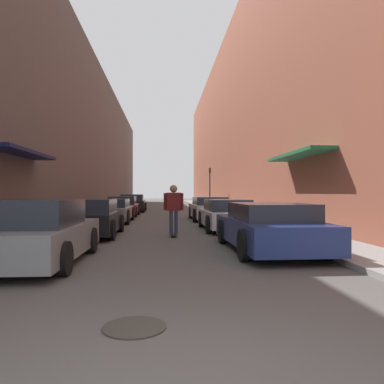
{
  "coord_description": "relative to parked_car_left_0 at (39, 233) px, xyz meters",
  "views": [
    {
      "loc": [
        -0.04,
        -2.36,
        1.48
      ],
      "look_at": [
        1.04,
        11.6,
        1.51
      ],
      "focal_mm": 35.0,
      "sensor_mm": 36.0,
      "label": 1
    }
  ],
  "objects": [
    {
      "name": "manhole_cover",
      "position": [
        2.28,
        -3.89,
        -0.63
      ],
      "size": [
        0.7,
        0.7,
        0.02
      ],
      "color": "#332D28",
      "rests_on": "ground"
    },
    {
      "name": "building_row_right",
      "position": [
        10.05,
        26.58,
        7.09
      ],
      "size": [
        4.9,
        64.49,
        15.45
      ],
      "color": "brown",
      "rests_on": "ground"
    },
    {
      "name": "curb_strip_left",
      "position": [
        -1.88,
        26.58,
        -0.58
      ],
      "size": [
        1.8,
        64.49,
        0.12
      ],
      "color": "gray",
      "rests_on": "ground"
    },
    {
      "name": "parked_car_left_1",
      "position": [
        0.14,
        4.99,
        -0.02
      ],
      "size": [
        1.9,
        4.11,
        1.27
      ],
      "color": "black",
      "rests_on": "ground"
    },
    {
      "name": "curb_strip_right",
      "position": [
        7.15,
        26.58,
        -0.58
      ],
      "size": [
        1.8,
        64.49,
        0.12
      ],
      "color": "gray",
      "rests_on": "ground"
    },
    {
      "name": "parked_car_left_0",
      "position": [
        0.0,
        0.0,
        0.0
      ],
      "size": [
        1.87,
        4.17,
        1.35
      ],
      "color": "gray",
      "rests_on": "ground"
    },
    {
      "name": "parked_car_left_3",
      "position": [
        0.04,
        16.07,
        -0.03
      ],
      "size": [
        1.95,
        4.26,
        1.25
      ],
      "color": "maroon",
      "rests_on": "ground"
    },
    {
      "name": "parked_car_left_4",
      "position": [
        0.19,
        21.78,
        0.02
      ],
      "size": [
        2.04,
        4.78,
        1.36
      ],
      "color": "black",
      "rests_on": "ground"
    },
    {
      "name": "skateboarder",
      "position": [
        2.95,
        4.63,
        0.44
      ],
      "size": [
        0.67,
        0.78,
        1.75
      ],
      "color": "black",
      "rests_on": "ground"
    },
    {
      "name": "parked_car_left_2",
      "position": [
        -0.03,
        10.97,
        -0.05
      ],
      "size": [
        2.07,
        4.71,
        1.18
      ],
      "color": "gray",
      "rests_on": "ground"
    },
    {
      "name": "parked_car_right_0",
      "position": [
        5.27,
        1.32,
        -0.03
      ],
      "size": [
        2.08,
        4.75,
        1.22
      ],
      "color": "navy",
      "rests_on": "ground"
    },
    {
      "name": "parked_car_right_2",
      "position": [
        5.09,
        12.13,
        -0.02
      ],
      "size": [
        1.98,
        4.67,
        1.26
      ],
      "color": "#B7B7BC",
      "rests_on": "ground"
    },
    {
      "name": "building_row_left",
      "position": [
        -4.78,
        26.58,
        5.61
      ],
      "size": [
        4.9,
        64.49,
        12.49
      ],
      "color": "#564C47",
      "rests_on": "ground"
    },
    {
      "name": "traffic_light",
      "position": [
        6.64,
        24.26,
        1.66
      ],
      "size": [
        0.16,
        0.22,
        3.54
      ],
      "color": "#2D2D2D",
      "rests_on": "curb_strip_right"
    },
    {
      "name": "parked_car_right_1",
      "position": [
        5.1,
        6.71,
        -0.04
      ],
      "size": [
        1.9,
        4.43,
        1.22
      ],
      "color": "silver",
      "rests_on": "ground"
    },
    {
      "name": "ground",
      "position": [
        2.64,
        20.13,
        -0.64
      ],
      "size": [
        141.88,
        141.88,
        0.0
      ],
      "primitive_type": "plane",
      "color": "#4C4947"
    }
  ]
}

